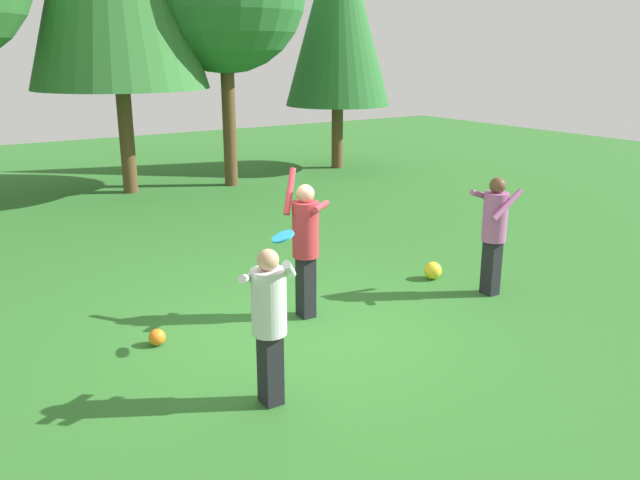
# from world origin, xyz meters

# --- Properties ---
(ground_plane) EXTENTS (40.00, 40.00, 0.00)m
(ground_plane) POSITION_xyz_m (0.00, 0.00, 0.00)
(ground_plane) COLOR #2D6B28
(person_thrower) EXTENTS (0.69, 0.69, 1.95)m
(person_thrower) POSITION_xyz_m (0.23, 0.32, 1.06)
(person_thrower) COLOR black
(person_thrower) RESTS_ON ground_plane
(person_catcher) EXTENTS (0.71, 0.72, 1.60)m
(person_catcher) POSITION_xyz_m (-1.22, -1.33, 0.95)
(person_catcher) COLOR black
(person_catcher) RESTS_ON ground_plane
(person_bystander) EXTENTS (0.58, 0.50, 1.70)m
(person_bystander) POSITION_xyz_m (2.87, -0.43, 1.01)
(person_bystander) COLOR black
(person_bystander) RESTS_ON ground_plane
(frisbee) EXTENTS (0.32, 0.32, 0.12)m
(frisbee) POSITION_xyz_m (-0.48, -0.33, 1.36)
(frisbee) COLOR #2393D1
(ball_orange) EXTENTS (0.20, 0.20, 0.20)m
(ball_orange) POSITION_xyz_m (-1.71, 0.55, 0.10)
(ball_orange) COLOR orange
(ball_orange) RESTS_ON ground_plane
(ball_yellow) EXTENTS (0.27, 0.27, 0.27)m
(ball_yellow) POSITION_xyz_m (2.62, 0.48, 0.14)
(ball_yellow) COLOR yellow
(ball_yellow) RESTS_ON ground_plane
(tree_far_right) EXTENTS (3.00, 3.00, 7.16)m
(tree_far_right) POSITION_xyz_m (6.98, 9.34, 4.48)
(tree_far_right) COLOR brown
(tree_far_right) RESTS_ON ground_plane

